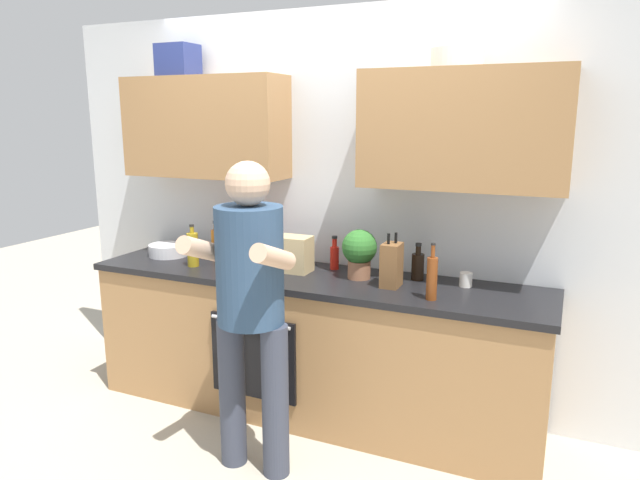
# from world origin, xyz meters

# --- Properties ---
(ground_plane) EXTENTS (12.00, 12.00, 0.00)m
(ground_plane) POSITION_xyz_m (0.00, 0.00, 0.00)
(ground_plane) COLOR #B2A893
(back_wall_unit) EXTENTS (4.00, 0.38, 2.50)m
(back_wall_unit) POSITION_xyz_m (-0.00, 0.28, 1.49)
(back_wall_unit) COLOR silver
(back_wall_unit) RESTS_ON ground
(counter) EXTENTS (2.84, 0.67, 0.90)m
(counter) POSITION_xyz_m (-0.00, -0.00, 0.45)
(counter) COLOR #A37547
(counter) RESTS_ON ground
(person_standing) EXTENTS (0.49, 0.45, 1.64)m
(person_standing) POSITION_xyz_m (-0.02, -0.67, 0.97)
(person_standing) COLOR #383D4C
(person_standing) RESTS_ON ground
(bottle_hotsauce) EXTENTS (0.06, 0.06, 0.21)m
(bottle_hotsauce) POSITION_xyz_m (0.08, 0.20, 0.99)
(bottle_hotsauce) COLOR red
(bottle_hotsauce) RESTS_ON counter
(bottle_vinegar) EXTENTS (0.06, 0.06, 0.31)m
(bottle_vinegar) POSITION_xyz_m (0.78, -0.17, 1.02)
(bottle_vinegar) COLOR brown
(bottle_vinegar) RESTS_ON counter
(bottle_soy) EXTENTS (0.07, 0.07, 0.22)m
(bottle_soy) POSITION_xyz_m (0.62, 0.18, 0.99)
(bottle_soy) COLOR black
(bottle_soy) RESTS_ON counter
(bottle_juice) EXTENTS (0.07, 0.07, 0.26)m
(bottle_juice) POSITION_xyz_m (-0.77, 0.15, 1.01)
(bottle_juice) COLOR orange
(bottle_juice) RESTS_ON counter
(bottle_oil) EXTENTS (0.07, 0.07, 0.27)m
(bottle_oil) POSITION_xyz_m (-0.78, -0.10, 1.01)
(bottle_oil) COLOR olive
(bottle_oil) RESTS_ON counter
(cup_tea) EXTENTS (0.07, 0.07, 0.08)m
(cup_tea) POSITION_xyz_m (-0.40, -0.17, 0.94)
(cup_tea) COLOR #33598C
(cup_tea) RESTS_ON counter
(cup_coffee) EXTENTS (0.07, 0.07, 0.08)m
(cup_coffee) POSITION_xyz_m (0.90, 0.15, 0.94)
(cup_coffee) COLOR white
(cup_coffee) RESTS_ON counter
(mixing_bowl) EXTENTS (0.26, 0.26, 0.08)m
(mixing_bowl) POSITION_xyz_m (-1.11, 0.06, 0.94)
(mixing_bowl) COLOR silver
(mixing_bowl) RESTS_ON counter
(knife_block) EXTENTS (0.10, 0.14, 0.31)m
(knife_block) POSITION_xyz_m (0.52, -0.02, 1.03)
(knife_block) COLOR brown
(knife_block) RESTS_ON counter
(potted_herb) EXTENTS (0.21, 0.21, 0.29)m
(potted_herb) POSITION_xyz_m (0.29, 0.07, 1.07)
(potted_herb) COLOR #9E6647
(potted_herb) RESTS_ON counter
(grocery_bag_crisps) EXTENTS (0.27, 0.19, 0.21)m
(grocery_bag_crisps) POSITION_xyz_m (-0.51, 0.04, 1.00)
(grocery_bag_crisps) COLOR red
(grocery_bag_crisps) RESTS_ON counter
(grocery_bag_bread) EXTENTS (0.25, 0.15, 0.22)m
(grocery_bag_bread) POSITION_xyz_m (-0.15, 0.04, 1.01)
(grocery_bag_bread) COLOR tan
(grocery_bag_bread) RESTS_ON counter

